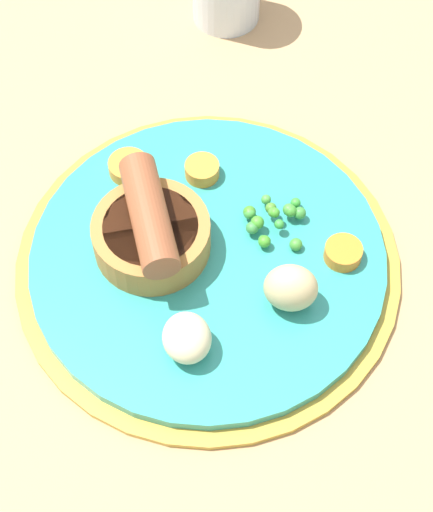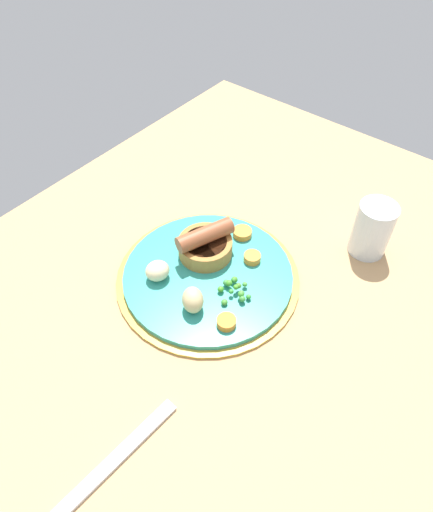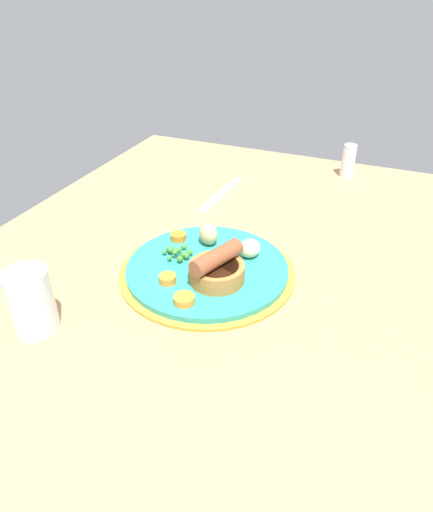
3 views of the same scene
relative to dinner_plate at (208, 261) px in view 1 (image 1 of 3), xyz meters
The scene contains 9 objects.
dining_table 4.51cm from the dinner_plate, 39.52° to the left, with size 110.00×80.00×3.00cm, color tan.
dinner_plate is the anchor object (origin of this frame).
sausage_pudding 5.04cm from the dinner_plate, 135.39° to the right, with size 9.45×8.51×5.43cm.
pea_pile 5.68cm from the dinner_plate, 84.58° to the left, with size 4.83×4.93×1.73cm.
potato_chunk_0 7.92cm from the dinner_plate, 44.67° to the right, with size 3.65×3.30×3.04cm, color beige.
potato_chunk_1 7.56cm from the dinner_plate, 24.91° to the left, with size 3.77×3.04×3.82cm, color #CCB77F.
carrot_slice_0 9.87cm from the dinner_plate, 54.80° to the left, with size 2.74×2.74×1.15cm, color orange.
carrot_slice_1 9.96cm from the dinner_plate, behind, with size 3.08×3.08×1.10cm, color orange.
carrot_slice_2 7.53cm from the dinner_plate, 149.27° to the left, with size 2.65×2.65×1.20cm, color orange.
Camera 1 is at (24.48, -20.70, 57.07)cm, focal length 60.00 mm.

